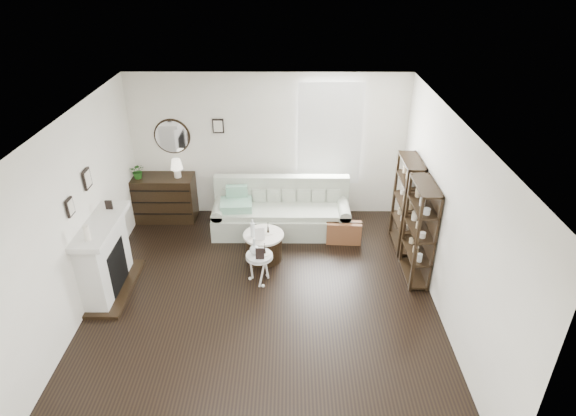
{
  "coord_description": "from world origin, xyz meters",
  "views": [
    {
      "loc": [
        0.39,
        -5.52,
        4.58
      ],
      "look_at": [
        0.36,
        0.8,
        1.13
      ],
      "focal_mm": 30.0,
      "sensor_mm": 36.0,
      "label": 1
    }
  ],
  "objects_px": {
    "drum_table": "(264,246)",
    "pedestal_table": "(259,257)",
    "dresser": "(160,198)",
    "sofa": "(281,214)"
  },
  "relations": [
    {
      "from": "sofa",
      "to": "pedestal_table",
      "type": "bearing_deg",
      "value": -100.97
    },
    {
      "from": "sofa",
      "to": "dresser",
      "type": "relative_size",
      "value": 1.89
    },
    {
      "from": "dresser",
      "to": "pedestal_table",
      "type": "relative_size",
      "value": 2.59
    },
    {
      "from": "drum_table",
      "to": "pedestal_table",
      "type": "distance_m",
      "value": 0.68
    },
    {
      "from": "sofa",
      "to": "pedestal_table",
      "type": "distance_m",
      "value": 1.62
    },
    {
      "from": "dresser",
      "to": "pedestal_table",
      "type": "xyz_separation_m",
      "value": [
        1.97,
        -1.98,
        0.03
      ]
    },
    {
      "from": "dresser",
      "to": "pedestal_table",
      "type": "bearing_deg",
      "value": -45.1
    },
    {
      "from": "dresser",
      "to": "pedestal_table",
      "type": "distance_m",
      "value": 2.79
    },
    {
      "from": "sofa",
      "to": "dresser",
      "type": "bearing_deg",
      "value": 170.17
    },
    {
      "from": "sofa",
      "to": "dresser",
      "type": "xyz_separation_m",
      "value": [
        -2.28,
        0.39,
        0.12
      ]
    }
  ]
}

